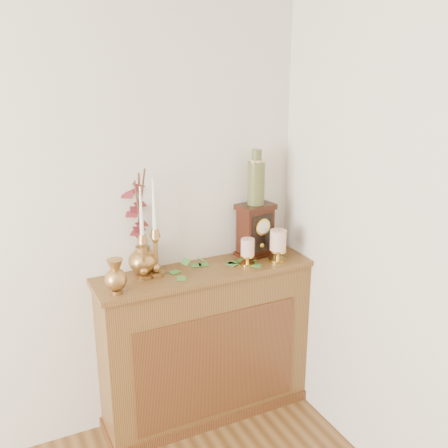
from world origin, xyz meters
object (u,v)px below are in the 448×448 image
bud_vase (116,277)px  ceramic_vase (256,180)px  mantel_clock (255,230)px  candlestick_left (143,249)px  ginger_jar (138,225)px  candlestick_center (156,245)px

bud_vase → ceramic_vase: size_ratio=0.57×
ceramic_vase → mantel_clock: bearing=-81.2°
candlestick_left → ginger_jar: bearing=85.0°
candlestick_center → mantel_clock: size_ratio=1.71×
candlestick_left → ceramic_vase: size_ratio=1.58×
candlestick_center → bud_vase: 0.29m
ginger_jar → mantel_clock: 0.69m
bud_vase → ginger_jar: ginger_jar is taller
candlestick_left → candlestick_center: size_ratio=0.94×
ceramic_vase → ginger_jar: bearing=175.0°
candlestick_left → candlestick_center: (0.07, 0.01, 0.01)m
ginger_jar → ceramic_vase: size_ratio=1.86×
candlestick_left → bud_vase: (-0.18, -0.12, -0.07)m
ginger_jar → mantel_clock: (0.68, -0.06, -0.11)m
mantel_clock → bud_vase: bearing=-178.3°
ginger_jar → ceramic_vase: bearing=-5.0°
candlestick_left → ginger_jar: (0.01, 0.10, 0.10)m
candlestick_center → mantel_clock: candlestick_center is taller
bud_vase → ginger_jar: 0.34m
candlestick_left → mantel_clock: (0.69, 0.04, -0.01)m
candlestick_left → ceramic_vase: 0.75m
bud_vase → candlestick_left: bearing=34.0°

